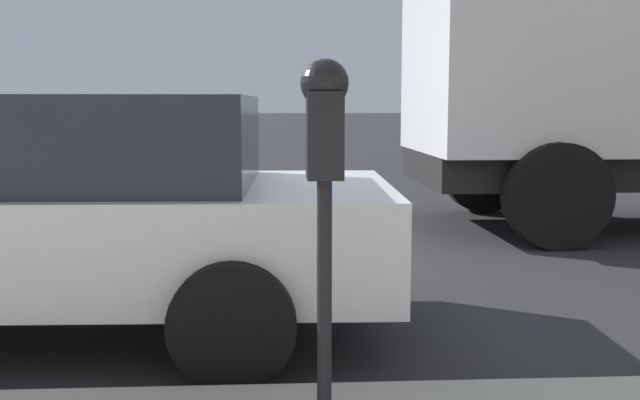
# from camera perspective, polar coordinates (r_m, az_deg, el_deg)

# --- Properties ---
(ground_plane) EXTENTS (220.00, 220.00, 0.00)m
(ground_plane) POSITION_cam_1_polar(r_m,az_deg,el_deg) (5.73, -10.86, -6.99)
(ground_plane) COLOR #2B2B2D
(parking_meter) EXTENTS (0.21, 0.19, 1.45)m
(parking_meter) POSITION_cam_1_polar(r_m,az_deg,el_deg) (2.94, 0.35, 4.02)
(parking_meter) COLOR black
(parking_meter) RESTS_ON sidewalk
(car_white) EXTENTS (2.17, 4.72, 1.45)m
(car_white) POSITION_cam_1_polar(r_m,az_deg,el_deg) (4.90, -22.23, -0.65)
(car_white) COLOR silver
(car_white) RESTS_ON ground_plane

